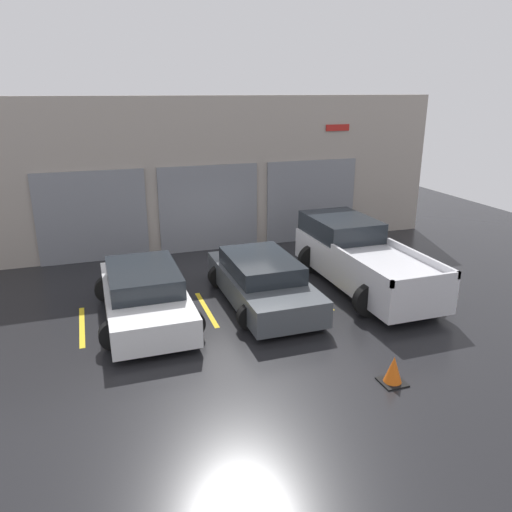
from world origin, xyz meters
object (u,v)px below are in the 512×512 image
object	(u,v)px
sedan_white	(145,294)
sedan_side	(262,281)
traffic_cone	(393,371)
pickup_truck	(360,257)

from	to	relation	value
sedan_white	sedan_side	world-z (taller)	sedan_white
traffic_cone	sedan_side	bearing A→B (deg)	103.59
pickup_truck	traffic_cone	distance (m)	5.06
pickup_truck	sedan_side	size ratio (longest dim) A/B	1.20
pickup_truck	sedan_side	world-z (taller)	pickup_truck
pickup_truck	sedan_white	distance (m)	5.98
traffic_cone	pickup_truck	bearing A→B (deg)	67.58
pickup_truck	sedan_side	bearing A→B (deg)	-175.22
sedan_white	traffic_cone	bearing A→B (deg)	-47.40
pickup_truck	traffic_cone	world-z (taller)	pickup_truck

